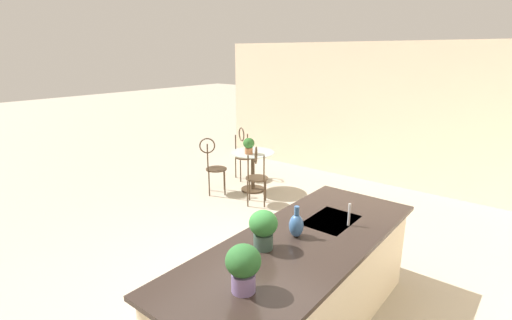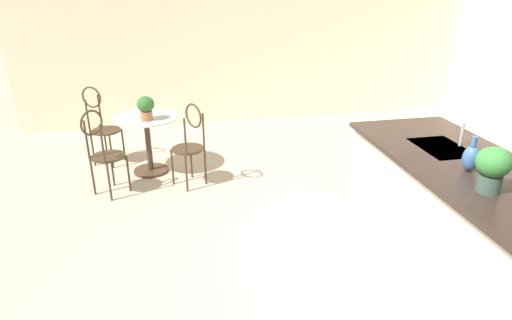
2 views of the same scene
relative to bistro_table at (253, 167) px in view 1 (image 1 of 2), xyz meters
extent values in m
plane|color=#B2A893|center=(2.32, 1.83, -0.45)|extent=(40.00, 40.00, 0.00)
cube|color=beige|center=(-1.94, 1.83, 0.90)|extent=(0.12, 7.80, 2.70)
cube|color=beige|center=(2.62, 2.68, -0.01)|extent=(2.70, 0.96, 0.88)
cube|color=#2D231E|center=(2.62, 2.68, 0.45)|extent=(2.80, 1.06, 0.04)
cube|color=#B2B5BA|center=(2.07, 2.68, 0.46)|extent=(0.56, 0.40, 0.03)
cylinder|color=#3D2D1E|center=(0.00, 0.00, -0.43)|extent=(0.44, 0.44, 0.03)
cylinder|color=#3D2D1E|center=(0.00, 0.00, -0.07)|extent=(0.07, 0.07, 0.69)
cylinder|color=#B2C6C1|center=(0.00, 0.00, 0.29)|extent=(0.80, 0.80, 0.01)
cylinder|color=#3D2D1E|center=(-0.46, -0.36, -0.22)|extent=(0.03, 0.03, 0.45)
cylinder|color=#3D2D1E|center=(-0.21, -0.49, -0.22)|extent=(0.03, 0.03, 0.45)
cylinder|color=#3D2D1E|center=(-0.59, -0.60, -0.22)|extent=(0.03, 0.03, 0.45)
cylinder|color=#3D2D1E|center=(-0.35, -0.74, -0.22)|extent=(0.03, 0.03, 0.45)
cylinder|color=#3D2D1E|center=(-0.40, -0.55, 0.01)|extent=(0.51, 0.51, 0.02)
cylinder|color=#3D2D1E|center=(-0.59, -0.62, 0.23)|extent=(0.03, 0.03, 0.45)
cylinder|color=#3D2D1E|center=(-0.36, -0.74, 0.23)|extent=(0.03, 0.03, 0.45)
torus|color=#3D2D1E|center=(-0.48, -0.68, 0.45)|extent=(0.16, 0.26, 0.28)
cylinder|color=#3D2D1E|center=(0.43, 0.28, -0.22)|extent=(0.03, 0.03, 0.45)
cylinder|color=#3D2D1E|center=(0.28, 0.51, -0.22)|extent=(0.03, 0.03, 0.45)
cylinder|color=#3D2D1E|center=(0.66, 0.43, -0.22)|extent=(0.03, 0.03, 0.45)
cylinder|color=#3D2D1E|center=(0.51, 0.66, -0.22)|extent=(0.03, 0.03, 0.45)
cylinder|color=#3D2D1E|center=(0.47, 0.47, 0.01)|extent=(0.53, 0.53, 0.02)
cylinder|color=#3D2D1E|center=(0.67, 0.44, 0.23)|extent=(0.03, 0.03, 0.45)
cylinder|color=#3D2D1E|center=(0.52, 0.66, 0.23)|extent=(0.03, 0.03, 0.45)
torus|color=#3D2D1E|center=(0.60, 0.55, 0.45)|extent=(0.25, 0.18, 0.28)
cylinder|color=#3D2D1E|center=(0.33, -0.43, -0.22)|extent=(0.03, 0.03, 0.45)
cylinder|color=#3D2D1E|center=(0.52, -0.23, -0.22)|extent=(0.03, 0.03, 0.45)
cylinder|color=#3D2D1E|center=(0.53, -0.62, -0.22)|extent=(0.03, 0.03, 0.45)
cylinder|color=#3D2D1E|center=(0.72, -0.42, -0.22)|extent=(0.03, 0.03, 0.45)
cylinder|color=#3D2D1E|center=(0.53, -0.43, 0.01)|extent=(0.54, 0.54, 0.02)
cylinder|color=#3D2D1E|center=(0.54, -0.62, 0.23)|extent=(0.03, 0.03, 0.45)
cylinder|color=#3D2D1E|center=(0.72, -0.44, 0.23)|extent=(0.03, 0.03, 0.45)
torus|color=#3D2D1E|center=(0.63, -0.53, 0.45)|extent=(0.22, 0.21, 0.28)
cylinder|color=#B2B5BA|center=(2.07, 2.86, 0.58)|extent=(0.02, 0.02, 0.22)
cylinder|color=#9E603D|center=(0.14, 0.02, 0.35)|extent=(0.14, 0.14, 0.11)
ellipsoid|color=#2C6229|center=(0.14, 0.02, 0.49)|extent=(0.21, 0.21, 0.19)
cylinder|color=#385147|center=(2.92, 2.49, 0.54)|extent=(0.16, 0.16, 0.13)
ellipsoid|color=#307736|center=(2.92, 2.49, 0.70)|extent=(0.24, 0.24, 0.22)
cylinder|color=#7A669E|center=(3.47, 2.74, 0.54)|extent=(0.17, 0.17, 0.13)
ellipsoid|color=#2A642E|center=(3.47, 2.74, 0.71)|extent=(0.25, 0.25, 0.22)
ellipsoid|color=#386099|center=(2.57, 2.59, 0.58)|extent=(0.13, 0.13, 0.21)
cylinder|color=#386099|center=(2.57, 2.59, 0.72)|extent=(0.04, 0.04, 0.08)
camera|label=1|loc=(5.17, 4.21, 2.06)|focal=26.40mm
camera|label=2|loc=(5.34, 0.30, 1.91)|focal=30.71mm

